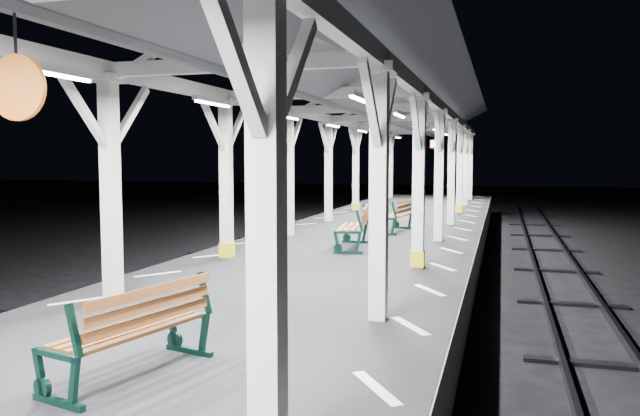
% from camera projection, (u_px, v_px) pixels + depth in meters
% --- Properties ---
extents(ground, '(120.00, 120.00, 0.00)m').
position_uv_depth(ground, '(285.00, 339.00, 10.72)').
color(ground, black).
rests_on(ground, ground).
extents(platform, '(6.00, 50.00, 1.00)m').
position_uv_depth(platform, '(285.00, 311.00, 10.68)').
color(platform, black).
rests_on(platform, ground).
extents(hazard_stripes_left, '(1.00, 48.00, 0.01)m').
position_uv_depth(hazard_stripes_left, '(158.00, 274.00, 11.33)').
color(hazard_stripes_left, silver).
rests_on(hazard_stripes_left, platform).
extents(hazard_stripes_right, '(1.00, 48.00, 0.01)m').
position_uv_depth(hazard_stripes_right, '(430.00, 290.00, 9.96)').
color(hazard_stripes_right, silver).
rests_on(hazard_stripes_right, platform).
extents(track_left, '(2.20, 60.00, 0.16)m').
position_uv_depth(track_left, '(43.00, 314.00, 12.11)').
color(track_left, '#2D2D33').
rests_on(track_left, ground).
extents(track_right, '(2.20, 60.00, 0.16)m').
position_uv_depth(track_right, '(600.00, 361.00, 9.32)').
color(track_right, '#2D2D33').
rests_on(track_right, ground).
extents(canopy, '(5.40, 49.00, 4.65)m').
position_uv_depth(canopy, '(284.00, 70.00, 10.33)').
color(canopy, silver).
rests_on(canopy, platform).
extents(bench_near, '(1.01, 1.81, 0.93)m').
position_uv_depth(bench_near, '(138.00, 328.00, 5.96)').
color(bench_near, black).
rests_on(bench_near, platform).
extents(bench_mid, '(0.92, 1.91, 1.00)m').
position_uv_depth(bench_mid, '(357.00, 226.00, 14.49)').
color(bench_mid, black).
rests_on(bench_mid, platform).
extents(bench_far, '(0.86, 1.79, 0.93)m').
position_uv_depth(bench_far, '(398.00, 215.00, 17.67)').
color(bench_far, black).
rests_on(bench_far, platform).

